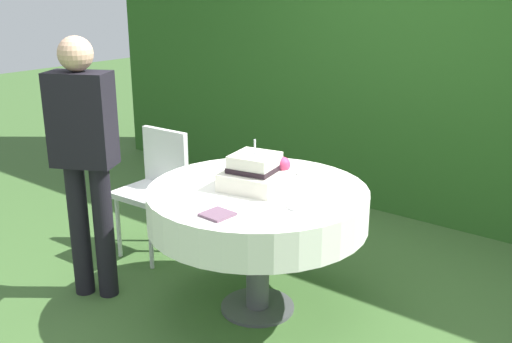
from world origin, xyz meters
name	(u,v)px	position (x,y,z in m)	size (l,w,h in m)	color
ground_plane	(258,308)	(0.00, 0.00, 0.00)	(20.00, 20.00, 0.00)	#3D602D
foliage_hedge	(427,47)	(0.00, 2.25, 1.37)	(6.60, 0.70, 2.73)	#28561E
cake_table	(258,207)	(0.00, 0.00, 0.65)	(1.26, 1.26, 0.77)	#4C4C51
wedding_cake	(255,173)	(-0.02, 0.00, 0.86)	(0.38, 0.38, 0.28)	silver
serving_plate_near	(305,173)	(0.07, 0.38, 0.77)	(0.10, 0.10, 0.01)	white
serving_plate_far	(299,206)	(0.35, -0.10, 0.77)	(0.13, 0.13, 0.01)	white
napkin_stack	(217,214)	(0.09, -0.44, 0.78)	(0.14, 0.14, 0.01)	#6B4C60
garden_chair	(157,180)	(-1.06, 0.20, 0.54)	(0.42, 0.42, 0.89)	white
standing_person	(85,152)	(-0.91, -0.48, 0.93)	(0.41, 0.35, 1.60)	black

